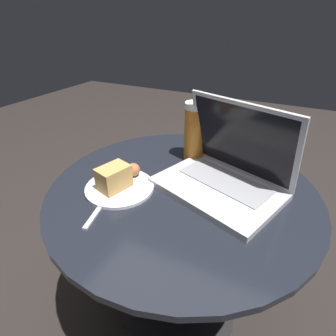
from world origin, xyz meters
TOP-DOWN VIEW (x-y plane):
  - ground_plane at (0.00, 0.00)m, footprint 6.00×6.00m
  - table at (0.00, 0.00)m, footprint 0.74×0.74m
  - laptop at (0.10, 0.05)m, footprint 0.38×0.32m
  - beer_glass at (-0.03, 0.17)m, footprint 0.07×0.07m
  - snack_plate at (-0.15, -0.09)m, footprint 0.19×0.19m
  - fork at (-0.15, -0.15)m, footprint 0.07×0.20m

SIDE VIEW (x-z plane):
  - ground_plane at x=0.00m, z-range 0.00..0.00m
  - table at x=0.00m, z-range 0.13..0.70m
  - fork at x=-0.15m, z-range 0.57..0.57m
  - snack_plate at x=-0.15m, z-range 0.55..0.63m
  - laptop at x=0.10m, z-range 0.50..0.73m
  - beer_glass at x=-0.03m, z-range 0.57..0.76m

